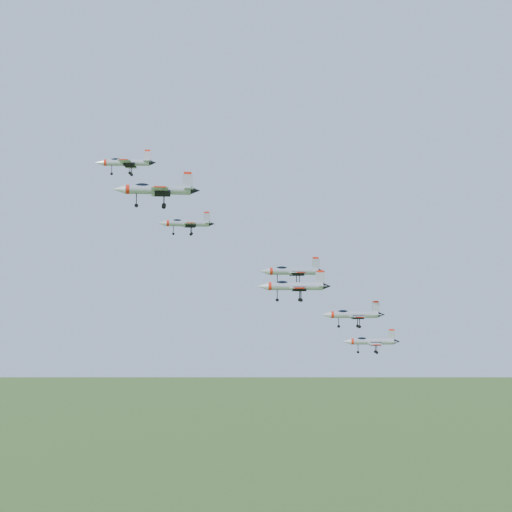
{
  "coord_description": "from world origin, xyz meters",
  "views": [
    {
      "loc": [
        10.65,
        -126.35,
        131.76
      ],
      "look_at": [
        13.53,
        -0.89,
        136.61
      ],
      "focal_mm": 50.0,
      "sensor_mm": 36.0,
      "label": 1
    }
  ],
  "objects": [
    {
      "name": "jet_left_high",
      "position": [
        0.76,
        4.15,
        142.8
      ],
      "size": [
        10.53,
        8.81,
        2.82
      ],
      "rotation": [
        0.0,
        0.0,
        0.15
      ],
      "color": "#B3B9C1"
    },
    {
      "name": "jet_extra",
      "position": [
        35.64,
        9.44,
        120.73
      ],
      "size": [
        11.07,
        9.12,
        2.96
      ],
      "rotation": [
        0.0,
        0.0,
        -0.04
      ],
      "color": "#B3B9C1"
    },
    {
      "name": "jet_right_high",
      "position": [
        -2.24,
        -17.57,
        146.14
      ],
      "size": [
        13.42,
        11.17,
        3.59
      ],
      "rotation": [
        0.0,
        0.0,
        0.12
      ],
      "color": "#B3B9C1"
    },
    {
      "name": "jet_right_low",
      "position": [
        19.07,
        -14.69,
        131.36
      ],
      "size": [
        11.69,
        9.59,
        3.14
      ],
      "rotation": [
        0.0,
        0.0,
        0.01
      ],
      "color": "#B3B9C1"
    },
    {
      "name": "jet_lead",
      "position": [
        -11.44,
        10.3,
        155.04
      ],
      "size": [
        11.8,
        9.69,
        3.17
      ],
      "rotation": [
        0.0,
        0.0,
        -0.01
      ],
      "color": "#B3B9C1"
    },
    {
      "name": "jet_trail",
      "position": [
        30.28,
        -2.6,
        126.37
      ],
      "size": [
        11.14,
        9.13,
        2.99
      ],
      "rotation": [
        0.0,
        0.0,
        0.0
      ],
      "color": "#B3B9C1"
    },
    {
      "name": "jet_left_low",
      "position": [
        20.23,
        4.59,
        134.04
      ],
      "size": [
        12.5,
        10.44,
        3.34
      ],
      "rotation": [
        0.0,
        0.0,
        0.15
      ],
      "color": "#B3B9C1"
    }
  ]
}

